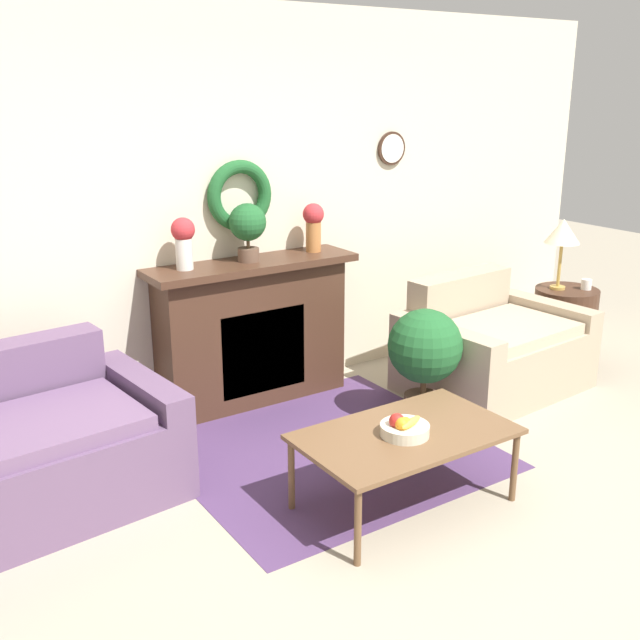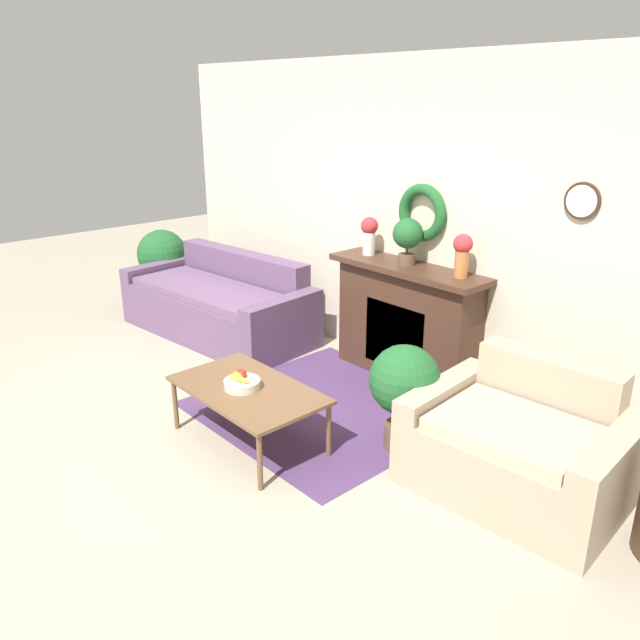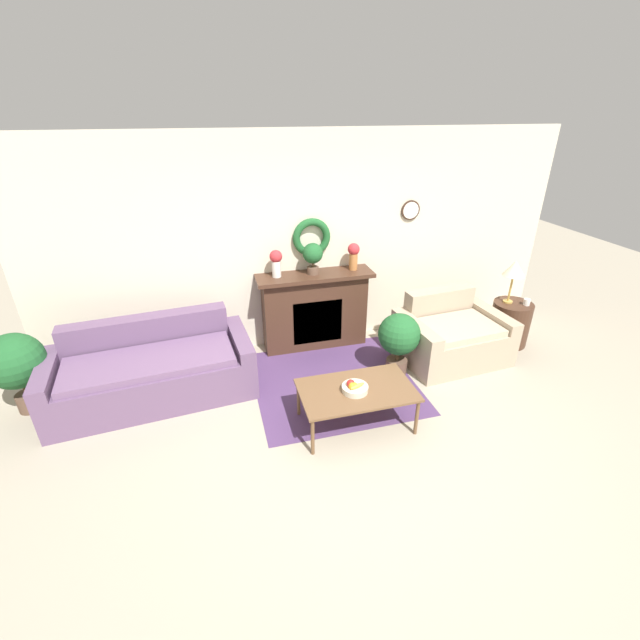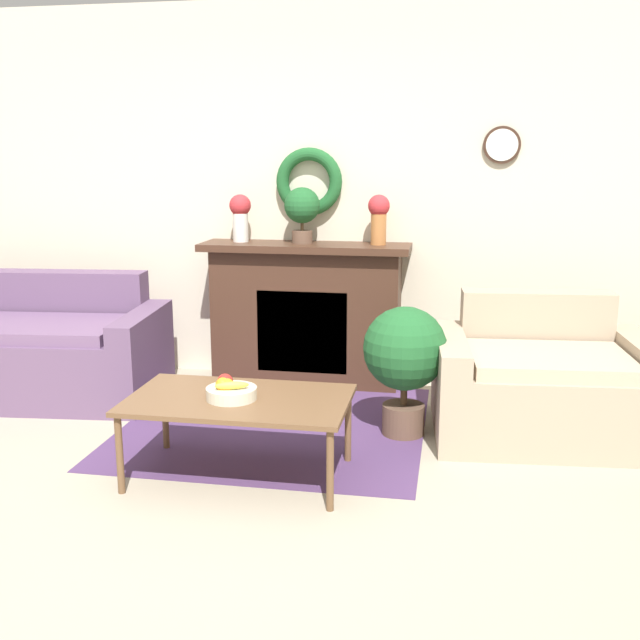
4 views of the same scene
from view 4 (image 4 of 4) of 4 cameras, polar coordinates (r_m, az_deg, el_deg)
ground_plane at (r=3.58m, az=-8.34°, el=-14.87°), size 16.00×16.00×0.00m
floor_rug at (r=4.69m, az=-3.45°, el=-7.97°), size 1.83×1.77×0.01m
wall_back at (r=5.50m, az=-0.79°, el=9.50°), size 6.80×0.16×2.70m
fireplace at (r=5.41m, az=-1.07°, el=0.52°), size 1.48×0.41×1.03m
couch_left at (r=5.65m, az=-22.73°, el=-2.13°), size 2.21×1.15×0.82m
loveseat_right at (r=4.66m, az=16.62°, el=-4.76°), size 1.34×1.03×0.81m
coffee_table at (r=3.86m, az=-6.21°, el=-6.37°), size 1.13×0.67×0.43m
fruit_bowl at (r=3.82m, az=-6.87°, el=-5.36°), size 0.26×0.26×0.12m
vase_on_mantel_left at (r=5.43m, az=-6.09°, el=8.02°), size 0.15×0.15×0.34m
vase_on_mantel_right at (r=5.24m, az=4.50°, el=7.94°), size 0.15×0.15×0.35m
potted_plant_on_mantel at (r=5.30m, az=-1.38°, el=8.47°), size 0.25×0.25×0.39m
potted_plant_floor_by_loveseat at (r=4.42m, az=6.48°, el=-2.67°), size 0.49×0.49×0.78m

